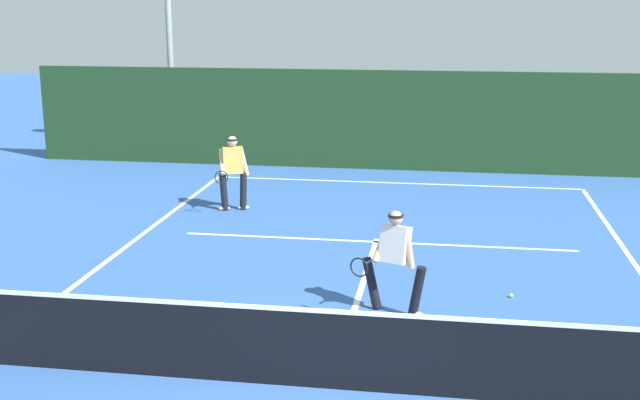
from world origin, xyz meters
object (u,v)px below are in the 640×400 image
tennis_ball (511,296)px  light_pole (168,12)px  player_far (233,170)px  player_near (394,258)px

tennis_ball → light_pole: bearing=129.7°
player_far → light_pole: light_pole is taller
light_pole → tennis_ball: bearing=-50.3°
player_near → light_pole: light_pole is taller
player_near → tennis_ball: size_ratio=23.99×
light_pole → player_far: bearing=-61.2°
tennis_ball → light_pole: light_pole is taller
tennis_ball → light_pole: (-9.46, 11.40, 4.21)m
tennis_ball → player_near: bearing=-152.9°
player_far → tennis_ball: size_ratio=25.35×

